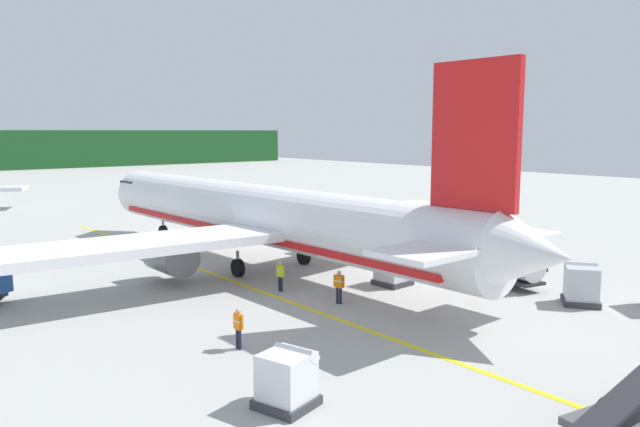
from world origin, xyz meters
TOP-DOWN VIEW (x-y plane):
  - airliner_foreground at (23.24, 17.94)m, footprint 34.68×41.67m
  - service_truck_fuel at (31.64, 6.01)m, footprint 3.12×5.84m
  - cargo_container_near at (12.54, 0.77)m, footprint 2.09×2.09m
  - cargo_container_mid at (26.56, 9.53)m, footprint 1.88×1.88m
  - cargo_container_far at (31.12, 0.62)m, footprint 2.45×2.45m
  - crew_marshaller at (36.45, 5.70)m, footprint 0.42×0.56m
  - crew_loader_left at (21.56, 8.56)m, footprint 0.38×0.59m
  - crew_loader_right at (14.09, 6.22)m, footprint 0.24×0.63m
  - crew_supervisor at (20.66, 12.46)m, footprint 0.23×0.63m
  - apron_guide_line at (19.81, 13.50)m, footprint 0.30×60.00m

SIDE VIEW (x-z plane):
  - apron_guide_line at x=19.81m, z-range 0.00..0.01m
  - cargo_container_near at x=12.54m, z-range -0.05..1.86m
  - crew_marshaller at x=36.45m, z-range 0.14..1.76m
  - cargo_container_far at x=31.12m, z-range -0.06..2.05m
  - crew_supervisor at x=20.66m, z-range 0.15..1.86m
  - crew_loader_right at x=14.09m, z-range 0.15..1.86m
  - cargo_container_mid at x=26.56m, z-range -0.06..2.08m
  - crew_loader_left at x=21.56m, z-range 0.16..1.90m
  - service_truck_fuel at x=31.64m, z-range 0.19..2.59m
  - airliner_foreground at x=23.24m, z-range -2.56..9.34m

